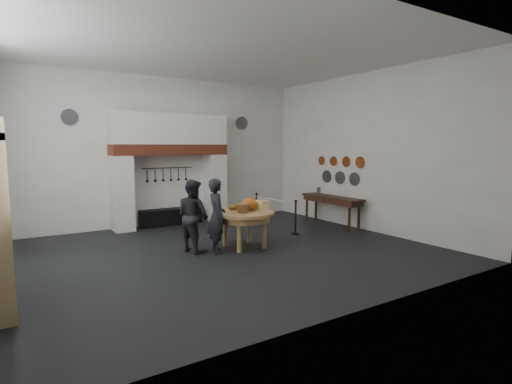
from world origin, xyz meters
TOP-DOWN VIEW (x-y plane):
  - floor at (0.00, 0.00)m, footprint 9.00×8.00m
  - ceiling at (0.00, 0.00)m, footprint 9.00×8.00m
  - wall_back at (0.00, 4.00)m, footprint 9.00×0.02m
  - wall_front at (0.00, -4.00)m, footprint 9.00×0.02m
  - wall_right at (4.50, 0.00)m, footprint 0.02×8.00m
  - chimney_pier_left at (-1.48, 3.65)m, footprint 0.55×0.70m
  - chimney_pier_right at (1.48, 3.65)m, footprint 0.55×0.70m
  - hearth_brick_band at (0.00, 3.65)m, footprint 3.50×0.72m
  - chimney_hood at (0.00, 3.65)m, footprint 3.50×0.70m
  - iron_range at (0.00, 3.72)m, footprint 1.90×0.45m
  - utensil_rail at (0.00, 3.92)m, footprint 1.60×0.02m
  - door_jamb_near at (-4.38, -1.70)m, footprint 0.22×0.30m
  - door_jamb_far at (-4.38, -0.30)m, footprint 0.22×0.30m
  - work_table at (0.48, 0.10)m, footprint 1.68×1.68m
  - pumpkin at (0.68, 0.20)m, footprint 0.36×0.36m
  - cheese_block_big at (0.98, 0.05)m, footprint 0.22×0.22m
  - cheese_block_small at (0.96, 0.35)m, footprint 0.18×0.18m
  - wicker_basket at (0.33, -0.05)m, footprint 0.37×0.37m
  - bread_loaf at (0.38, 0.45)m, footprint 0.31×0.18m
  - visitor_near at (-0.29, 0.04)m, footprint 0.52×0.69m
  - visitor_far at (-0.69, 0.44)m, footprint 0.83×0.96m
  - side_table at (4.10, 0.96)m, footprint 0.55×2.20m
  - pewter_jug at (4.10, 1.56)m, footprint 0.12×0.12m
  - copper_pan_a at (4.46, 0.20)m, footprint 0.03×0.34m
  - copper_pan_b at (4.46, 0.75)m, footprint 0.03×0.32m
  - copper_pan_c at (4.46, 1.30)m, footprint 0.03×0.30m
  - copper_pan_d at (4.46, 1.85)m, footprint 0.03×0.28m
  - pewter_plate_left at (4.46, 0.40)m, footprint 0.03×0.40m
  - pewter_plate_mid at (4.46, 1.00)m, footprint 0.03×0.40m
  - pewter_plate_right at (4.46, 1.60)m, footprint 0.03×0.40m
  - pewter_plate_back_left at (-2.70, 3.96)m, footprint 0.44×0.03m
  - pewter_plate_back_right at (2.70, 3.96)m, footprint 0.44×0.03m
  - barrier_post_near at (2.41, 0.57)m, footprint 0.05×0.05m
  - barrier_post_far at (2.41, 2.57)m, footprint 0.05×0.05m
  - barrier_rope at (2.41, 1.57)m, footprint 0.04×2.00m

SIDE VIEW (x-z plane):
  - floor at x=0.00m, z-range -0.01..0.01m
  - iron_range at x=0.00m, z-range 0.00..0.50m
  - barrier_post_near at x=2.41m, z-range 0.00..0.90m
  - barrier_post_far at x=2.41m, z-range 0.00..0.90m
  - visitor_far at x=-0.69m, z-range 0.00..1.67m
  - work_table at x=0.48m, z-range 0.80..0.88m
  - barrier_rope at x=2.41m, z-range 0.83..0.87m
  - visitor_near at x=-0.29m, z-range 0.00..1.70m
  - side_table at x=4.10m, z-range 0.84..0.90m
  - bread_loaf at x=0.38m, z-range 0.87..1.01m
  - cheese_block_small at x=0.96m, z-range 0.88..1.07m
  - wicker_basket at x=0.33m, z-range 0.88..1.09m
  - cheese_block_big at x=0.98m, z-range 0.88..1.11m
  - pewter_jug at x=4.10m, z-range 0.90..1.12m
  - pumpkin at x=0.68m, z-range 0.88..1.18m
  - chimney_pier_left at x=-1.48m, z-range 0.00..2.15m
  - chimney_pier_right at x=1.48m, z-range 0.00..2.15m
  - door_jamb_near at x=-4.38m, z-range 0.00..2.60m
  - door_jamb_far at x=-4.38m, z-range 0.00..2.60m
  - pewter_plate_left at x=4.46m, z-range 1.25..1.65m
  - pewter_plate_mid at x=4.46m, z-range 1.25..1.65m
  - pewter_plate_right at x=4.46m, z-range 1.25..1.65m
  - utensil_rail at x=0.00m, z-range 1.74..1.76m
  - copper_pan_b at x=4.46m, z-range 1.79..2.11m
  - copper_pan_d at x=4.46m, z-range 1.81..2.09m
  - copper_pan_a at x=4.46m, z-range 1.78..2.12m
  - copper_pan_c at x=4.46m, z-range 1.80..2.10m
  - wall_back at x=0.00m, z-range 0.00..4.50m
  - wall_front at x=0.00m, z-range 0.00..4.50m
  - wall_right at x=4.50m, z-range 0.00..4.50m
  - hearth_brick_band at x=0.00m, z-range 2.15..2.47m
  - chimney_hood at x=0.00m, z-range 2.47..3.37m
  - pewter_plate_back_left at x=-2.70m, z-range 2.98..3.42m
  - pewter_plate_back_right at x=2.70m, z-range 2.98..3.42m
  - ceiling at x=0.00m, z-range 4.49..4.51m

